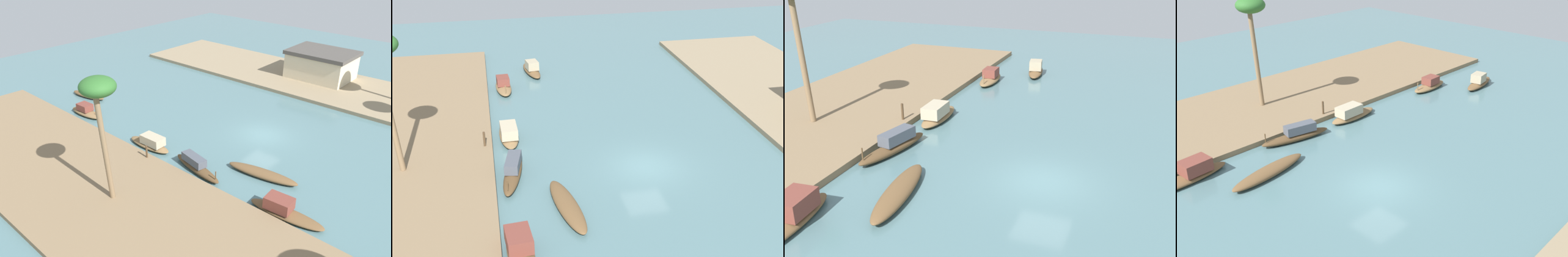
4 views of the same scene
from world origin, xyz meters
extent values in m
plane|color=slate|center=(0.00, 0.00, 0.00)|extent=(76.12, 76.12, 0.00)
cube|color=#846B4C|center=(0.00, -14.14, 0.17)|extent=(47.84, 10.58, 0.35)
ellipsoid|color=brown|center=(-5.47, -7.74, 0.21)|extent=(4.05, 1.31, 0.42)
cube|color=tan|center=(-5.06, -7.73, 0.76)|extent=(1.89, 1.09, 0.68)
ellipsoid|color=brown|center=(3.46, -5.33, 0.25)|extent=(5.25, 1.86, 0.51)
ellipsoid|color=brown|center=(-14.27, -7.58, 0.23)|extent=(3.92, 1.38, 0.45)
cube|color=brown|center=(-14.41, -7.59, 0.76)|extent=(1.38, 1.04, 0.62)
cylinder|color=brown|center=(-12.57, -7.49, 0.70)|extent=(0.07, 0.07, 0.59)
ellipsoid|color=brown|center=(-0.35, -7.84, 0.26)|extent=(4.78, 1.80, 0.51)
cube|color=#4C515B|center=(-0.70, -7.77, 0.80)|extent=(2.16, 1.14, 0.57)
cylinder|color=brown|center=(1.67, -8.24, 0.74)|extent=(0.07, 0.07, 0.57)
ellipsoid|color=brown|center=(6.94, -8.00, 0.20)|extent=(4.82, 1.59, 0.40)
cube|color=brown|center=(6.42, -8.04, 0.77)|extent=(1.69, 1.27, 0.74)
ellipsoid|color=brown|center=(-17.83, -4.94, 0.23)|extent=(4.24, 1.73, 0.47)
cube|color=tan|center=(-17.60, -4.90, 0.83)|extent=(1.38, 1.13, 0.73)
cylinder|color=#4C3823|center=(-3.97, -9.31, 0.83)|extent=(0.14, 0.14, 0.96)
cylinder|color=#7F6647|center=(-1.91, -14.17, 3.84)|extent=(0.33, 0.71, 7.00)
camera|label=1|loc=(15.67, -25.67, 15.42)|focal=36.76mm
camera|label=2|loc=(25.67, -8.81, 15.46)|focal=48.00mm
camera|label=3|loc=(18.24, 3.88, 9.81)|focal=42.98mm
camera|label=4|loc=(15.56, 14.52, 13.43)|focal=42.18mm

